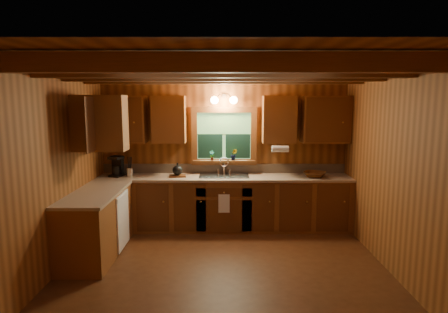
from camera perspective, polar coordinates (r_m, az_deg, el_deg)
room at (r=4.78m, az=-0.00°, el=-1.98°), size 4.20×4.20×4.20m
ceiling_beams at (r=4.72m, az=-0.00°, el=12.39°), size 4.20×2.54×0.18m
base_cabinets at (r=6.25m, az=-4.57°, el=-7.72°), size 4.20×2.22×0.86m
countertop at (r=6.15m, az=-4.49°, el=-3.67°), size 4.20×2.24×0.04m
backsplash at (r=6.69m, az=0.00°, el=-1.79°), size 4.20×0.02×0.16m
dishwasher_panel at (r=5.84m, az=-14.76°, el=-9.14°), size 0.02×0.60×0.80m
upper_cabinets at (r=6.16m, az=-5.28°, el=5.36°), size 4.19×1.77×0.78m
window at (r=6.60m, az=0.00°, el=2.88°), size 1.12×0.08×1.00m
window_sill at (r=6.61m, az=0.00°, el=-0.69°), size 1.06×0.14×0.04m
wall_sconce at (r=6.45m, az=0.00°, el=8.40°), size 0.45×0.21×0.17m
paper_towel_roll at (r=6.35m, az=8.33°, el=1.13°), size 0.27×0.11×0.11m
dish_towel at (r=6.19m, az=0.00°, el=-7.00°), size 0.18×0.01×0.30m
sink at (r=6.44m, az=0.00°, el=-3.32°), size 0.82×0.48×0.43m
coffee_maker at (r=6.66m, az=-15.57°, el=-1.39°), size 0.19×0.24×0.34m
utensil_crock at (r=6.57m, az=-13.83°, el=-2.20°), size 0.12×0.12×0.33m
cutting_board at (r=6.43m, az=-6.91°, el=-2.88°), size 0.29×0.23×0.02m
teakettle at (r=6.41m, az=-6.92°, el=-2.04°), size 0.17×0.17×0.21m
wicker_basket at (r=6.51m, az=13.30°, el=-2.62°), size 0.48×0.48×0.09m
potted_plant_left at (r=6.56m, az=-1.80°, el=0.15°), size 0.09×0.06×0.17m
potted_plant_right at (r=6.58m, az=1.48°, el=0.30°), size 0.11×0.09×0.20m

